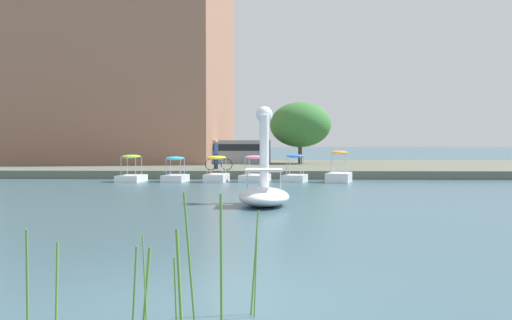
{
  "coord_description": "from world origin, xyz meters",
  "views": [
    {
      "loc": [
        1.35,
        -7.92,
        2.11
      ],
      "look_at": [
        0.49,
        19.22,
        1.34
      ],
      "focal_mm": 41.23,
      "sensor_mm": 36.0,
      "label": 1
    }
  ],
  "objects": [
    {
      "name": "ground_plane",
      "position": [
        0.0,
        0.0,
        0.0
      ],
      "size": [
        636.19,
        636.19,
        0.0
      ],
      "primitive_type": "plane",
      "color": "#385966"
    },
    {
      "name": "shore_bank_far",
      "position": [
        0.0,
        37.91,
        0.25
      ],
      "size": [
        137.14,
        23.15,
        0.49
      ],
      "primitive_type": "cube",
      "color": "#5B6051",
      "rests_on": "ground_plane"
    },
    {
      "name": "swan_boat",
      "position": [
        0.99,
        12.03,
        0.62
      ],
      "size": [
        1.74,
        3.17,
        3.43
      ],
      "color": "white",
      "rests_on": "ground_plane"
    },
    {
      "name": "pedal_boat_orange",
      "position": [
        4.85,
        24.05,
        0.43
      ],
      "size": [
        1.71,
        2.57,
        1.71
      ],
      "color": "white",
      "rests_on": "ground_plane"
    },
    {
      "name": "pedal_boat_blue",
      "position": [
        2.48,
        24.48,
        0.44
      ],
      "size": [
        1.51,
        2.01,
        1.51
      ],
      "color": "white",
      "rests_on": "ground_plane"
    },
    {
      "name": "pedal_boat_pink",
      "position": [
        0.27,
        24.42,
        0.41
      ],
      "size": [
        1.77,
        2.54,
        1.45
      ],
      "color": "white",
      "rests_on": "ground_plane"
    },
    {
      "name": "pedal_boat_yellow",
      "position": [
        -1.82,
        24.01,
        0.46
      ],
      "size": [
        1.3,
        2.16,
        1.43
      ],
      "color": "white",
      "rests_on": "ground_plane"
    },
    {
      "name": "pedal_boat_cyan",
      "position": [
        -4.12,
        24.22,
        0.42
      ],
      "size": [
        1.33,
        2.04,
        1.39
      ],
      "color": "white",
      "rests_on": "ground_plane"
    },
    {
      "name": "pedal_boat_lime",
      "position": [
        -6.52,
        24.06,
        0.46
      ],
      "size": [
        1.4,
        2.12,
        1.48
      ],
      "color": "white",
      "rests_on": "ground_plane"
    },
    {
      "name": "tree_sapling_by_fence",
      "position": [
        3.39,
        39.21,
        3.6
      ],
      "size": [
        6.87,
        6.96,
        4.92
      ],
      "color": "brown",
      "rests_on": "shore_bank_far"
    },
    {
      "name": "person_on_path",
      "position": [
        -2.34,
        28.86,
        1.49
      ],
      "size": [
        0.3,
        0.3,
        1.85
      ],
      "color": "#23283D",
      "rests_on": "shore_bank_far"
    },
    {
      "name": "bicycle_parked",
      "position": [
        -2.01,
        27.25,
        0.85
      ],
      "size": [
        1.67,
        0.18,
        0.71
      ],
      "color": "black",
      "rests_on": "shore_bank_far"
    },
    {
      "name": "parked_van",
      "position": [
        -1.44,
        38.54,
        1.49
      ],
      "size": [
        4.93,
        1.91,
        1.85
      ],
      "color": "gray",
      "rests_on": "shore_bank_far"
    },
    {
      "name": "apartment_block",
      "position": [
        -11.6,
        42.28,
        8.45
      ],
      "size": [
        18.26,
        14.12,
        15.91
      ],
      "primitive_type": "cube",
      "rotation": [
        0.0,
        0.0,
        -0.1
      ],
      "color": "#996B56",
      "rests_on": "shore_bank_far"
    },
    {
      "name": "reed_clump_foreground",
      "position": [
        -0.26,
        -1.36,
        0.62
      ],
      "size": [
        3.53,
        1.49,
        1.59
      ],
      "color": "#568E38",
      "rests_on": "ground_plane"
    }
  ]
}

